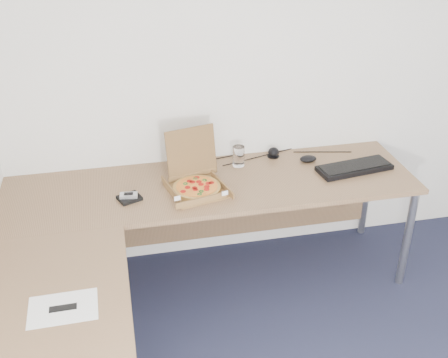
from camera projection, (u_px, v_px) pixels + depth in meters
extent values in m
cube|color=olive|center=(212.00, 185.00, 3.37)|extent=(2.50, 0.70, 0.03)
cube|color=olive|center=(47.00, 339.00, 2.26)|extent=(0.70, 1.50, 0.03)
cylinder|color=gray|center=(367.00, 192.00, 4.02)|extent=(0.05, 0.05, 0.70)
cube|color=olive|center=(197.00, 190.00, 3.28)|extent=(0.31, 0.31, 0.01)
cube|color=olive|center=(191.00, 153.00, 3.35)|extent=(0.31, 0.06, 0.31)
cylinder|color=gold|center=(197.00, 188.00, 3.27)|extent=(0.28, 0.28, 0.02)
cylinder|color=red|center=(197.00, 186.00, 3.26)|extent=(0.25, 0.25, 0.00)
cylinder|color=white|center=(239.00, 156.00, 3.53)|extent=(0.08, 0.08, 0.13)
cube|color=black|center=(354.00, 168.00, 3.51)|extent=(0.50, 0.24, 0.03)
ellipsoid|color=black|center=(308.00, 159.00, 3.60)|extent=(0.13, 0.10, 0.04)
cube|color=black|center=(129.00, 198.00, 3.19)|extent=(0.15, 0.14, 0.02)
cube|color=#B2B5BA|center=(129.00, 195.00, 3.18)|extent=(0.11, 0.06, 0.02)
cube|color=white|center=(63.00, 308.00, 2.40)|extent=(0.30, 0.21, 0.00)
ellipsoid|color=black|center=(274.00, 152.00, 3.66)|extent=(0.08, 0.08, 0.07)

